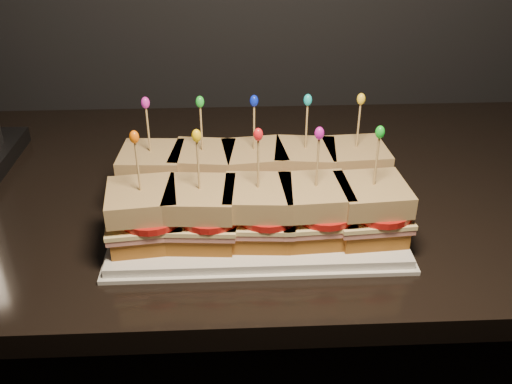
{
  "coord_description": "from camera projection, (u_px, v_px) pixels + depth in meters",
  "views": [
    {
      "loc": [
        0.44,
        0.84,
        1.39
      ],
      "look_at": [
        0.47,
        1.54,
        0.98
      ],
      "focal_mm": 40.0,
      "sensor_mm": 36.0,
      "label": 1
    }
  ],
  "objects": [
    {
      "name": "platter_rim",
      "position": [
        256.0,
        223.0,
        0.83
      ],
      "size": [
        0.41,
        0.26,
        0.01
      ],
      "primitive_type": "cube",
      "color": "silver",
      "rests_on": "granite_slab"
    },
    {
      "name": "sandwich_9_tomato",
      "position": [
        381.0,
        209.0,
        0.76
      ],
      "size": [
        0.09,
        0.09,
        0.01
      ],
      "primitive_type": "cylinder",
      "color": "#B31712",
      "rests_on": "sandwich_9_cheese"
    },
    {
      "name": "sandwich_0_frill",
      "position": [
        145.0,
        103.0,
        0.79
      ],
      "size": [
        0.01,
        0.01,
        0.02
      ],
      "primitive_type": "ellipsoid",
      "color": "#D622B0",
      "rests_on": "sandwich_0_pick"
    },
    {
      "name": "sandwich_6_bread_top",
      "position": [
        200.0,
        199.0,
        0.74
      ],
      "size": [
        0.09,
        0.09,
        0.03
      ],
      "primitive_type": "cube",
      "rotation": [
        0.0,
        0.0,
        -0.07
      ],
      "color": "brown",
      "rests_on": "sandwich_6_tomato"
    },
    {
      "name": "granite_slab",
      "position": [
        145.0,
        193.0,
        0.95
      ],
      "size": [
        2.34,
        0.68,
        0.04
      ],
      "primitive_type": "cube",
      "color": "black",
      "rests_on": "cabinet"
    },
    {
      "name": "sandwich_1_cheese",
      "position": [
        204.0,
        175.0,
        0.85
      ],
      "size": [
        0.11,
        0.11,
        0.01
      ],
      "primitive_type": "cube",
      "rotation": [
        0.0,
        0.0,
        -0.13
      ],
      "color": "#F2DC92",
      "rests_on": "sandwich_1_ham"
    },
    {
      "name": "sandwich_8_frill",
      "position": [
        319.0,
        133.0,
        0.7
      ],
      "size": [
        0.01,
        0.01,
        0.02
      ],
      "primitive_type": "ellipsoid",
      "color": "#D016AC",
      "rests_on": "sandwich_8_pick"
    },
    {
      "name": "sandwich_1_bread_top",
      "position": [
        203.0,
        159.0,
        0.84
      ],
      "size": [
        0.1,
        0.1,
        0.03
      ],
      "primitive_type": "cube",
      "rotation": [
        0.0,
        0.0,
        -0.13
      ],
      "color": "brown",
      "rests_on": "sandwich_1_tomato"
    },
    {
      "name": "sandwich_2_bread_top",
      "position": [
        254.0,
        158.0,
        0.84
      ],
      "size": [
        0.1,
        0.1,
        0.03
      ],
      "primitive_type": "cube",
      "rotation": [
        0.0,
        0.0,
        0.12
      ],
      "color": "brown",
      "rests_on": "sandwich_2_tomato"
    },
    {
      "name": "sandwich_6_pick",
      "position": [
        198.0,
        168.0,
        0.72
      ],
      "size": [
        0.0,
        0.0,
        0.09
      ],
      "primitive_type": "cylinder",
      "color": "tan",
      "rests_on": "sandwich_6_bread_top"
    },
    {
      "name": "sandwich_9_bread_top",
      "position": [
        372.0,
        194.0,
        0.75
      ],
      "size": [
        0.09,
        0.09,
        0.03
      ],
      "primitive_type": "cube",
      "rotation": [
        0.0,
        0.0,
        0.08
      ],
      "color": "brown",
      "rests_on": "sandwich_9_tomato"
    },
    {
      "name": "sandwich_1_tomato",
      "position": [
        212.0,
        173.0,
        0.85
      ],
      "size": [
        0.09,
        0.09,
        0.01
      ],
      "primitive_type": "cylinder",
      "color": "#B31712",
      "rests_on": "sandwich_1_cheese"
    },
    {
      "name": "sandwich_4_bread_bot",
      "position": [
        353.0,
        185.0,
        0.88
      ],
      "size": [
        0.09,
        0.09,
        0.02
      ],
      "primitive_type": "cube",
      "rotation": [
        0.0,
        0.0,
        0.07
      ],
      "color": "brown",
      "rests_on": "platter"
    },
    {
      "name": "sandwich_4_frill",
      "position": [
        361.0,
        99.0,
        0.8
      ],
      "size": [
        0.01,
        0.01,
        0.02
      ],
      "primitive_type": "ellipsoid",
      "color": "yellow",
      "rests_on": "sandwich_4_pick"
    },
    {
      "name": "sandwich_1_pick",
      "position": [
        201.0,
        131.0,
        0.82
      ],
      "size": [
        0.0,
        0.0,
        0.09
      ],
      "primitive_type": "cylinder",
      "color": "tan",
      "rests_on": "sandwich_1_bread_top"
    },
    {
      "name": "sandwich_4_pick",
      "position": [
        358.0,
        128.0,
        0.83
      ],
      "size": [
        0.0,
        0.0,
        0.09
      ],
      "primitive_type": "cylinder",
      "color": "tan",
      "rests_on": "sandwich_4_bread_top"
    },
    {
      "name": "sandwich_9_pick",
      "position": [
        376.0,
        164.0,
        0.73
      ],
      "size": [
        0.0,
        0.0,
        0.09
      ],
      "primitive_type": "cylinder",
      "color": "tan",
      "rests_on": "sandwich_9_bread_top"
    },
    {
      "name": "sandwich_3_bread_top",
      "position": [
        305.0,
        157.0,
        0.85
      ],
      "size": [
        0.1,
        0.1,
        0.03
      ],
      "primitive_type": "cube",
      "rotation": [
        0.0,
        0.0,
        -0.12
      ],
      "color": "brown",
      "rests_on": "sandwich_3_tomato"
    },
    {
      "name": "sandwich_0_pick",
      "position": [
        148.0,
        132.0,
        0.82
      ],
      "size": [
        0.0,
        0.0,
        0.09
      ],
      "primitive_type": "cylinder",
      "color": "tan",
      "rests_on": "sandwich_0_bread_top"
    },
    {
      "name": "sandwich_7_pick",
      "position": [
        258.0,
        167.0,
        0.72
      ],
      "size": [
        0.0,
        0.0,
        0.09
      ],
      "primitive_type": "cylinder",
      "color": "tan",
      "rests_on": "sandwich_7_bread_top"
    },
    {
      "name": "sandwich_5_bread_bot",
      "position": [
        145.0,
        232.0,
        0.77
      ],
      "size": [
        0.1,
        0.1,
        0.02
      ],
      "primitive_type": "cube",
      "rotation": [
        0.0,
        0.0,
        0.11
      ],
      "color": "brown",
      "rests_on": "platter"
    },
    {
      "name": "sandwich_2_cheese",
      "position": [
        254.0,
        174.0,
        0.86
      ],
      "size": [
        0.11,
        0.1,
        0.01
      ],
      "primitive_type": "cube",
      "rotation": [
        0.0,
        0.0,
        0.12
      ],
      "color": "#F2DC92",
      "rests_on": "sandwich_2_ham"
    },
    {
      "name": "sandwich_8_bread_top",
      "position": [
        316.0,
        196.0,
        0.75
      ],
      "size": [
        0.09,
        0.09,
        0.03
      ],
      "primitive_type": "cube",
      "rotation": [
        0.0,
        0.0,
        0.06
      ],
      "color": "brown",
      "rests_on": "sandwich_8_tomato"
    },
    {
      "name": "sandwich_6_frill",
      "position": [
        196.0,
        136.0,
        0.7
      ],
      "size": [
        0.01,
        0.01,
        0.02
      ],
      "primitive_type": "ellipsoid",
      "color": "yellow",
      "rests_on": "sandwich_6_pick"
    },
    {
      "name": "sandwich_0_bread_bot",
      "position": [
        154.0,
        190.0,
        0.86
      ],
      "size": [
        0.09,
        0.09,
        0.02
      ],
      "primitive_type": "cube",
      "rotation": [
        0.0,
        0.0,
        -0.06
      ],
      "color": "brown",
      "rests_on": "platter"
    },
    {
      "name": "sandwich_7_bread_top",
      "position": [
        258.0,
        197.0,
        0.75
      ],
      "size": [
        0.09,
        0.09,
        0.03
      ],
      "primitive_type": "cube",
      "rotation": [
        0.0,
        0.0,
        -0.07
      ],
      "color": "brown",
      "rests_on": "sandwich_7_tomato"
    },
    {
      "name": "sandwich_4_cheese",
      "position": [
        354.0,
        172.0,
        0.86
      ],
      "size": [
        0.1,
        0.1,
        0.01
      ],
      "primitive_type": "cube",
      "rotation": [
        0.0,
        0.0,
        0.07
      ],
      "color": "#F2DC92",
      "rests_on": "sandwich_4_ham"
    },
    {
      "name": "sandwich_5_bread_top",
      "position": [
        142.0,
        200.0,
        0.74
      ],
      "size": [
        0.1,
        0.1,
        0.03
      ],
      "primitive_type": "cube",
      "rotation": [
        0.0,
        0.0,
        0.11
      ],
      "color": "brown",
      "rests_on": "sandwich_5_tomato"
    },
    {
      "name": "sandwich_9_cheese",
      "position": [
        370.0,
        212.0,
        0.77
      ],
      "size": [
        0.1,
        0.1,
        0.01
      ],
      "primitive_type": "cube",
      "rotation": [
        0.0,
        0.0,
        0.08
      ],
      "color": "#F2DC92",
      "rests_on": "sandwich_9_ham"
    },
    {
      "name": "sandwich_5_cheese",
      "position": [
        144.0,
        218.0,
        0.75
      ],
      "size": [
        0.11,
        0.1,
        0.01
      ],
      "primitive_type": "cube",
      "rotation": [
        0.0,
        0.0,
        0.11
      ],
      "color": "#F2DC92",
      "rests_on": "sandwich_5_ham"
    },
    {
      "name": "sandwich_3_cheese",
      "position": [
        304.0,
        173.0,
        0.86
      ],
      "size": [
        0.11,
        0.1,
        0.01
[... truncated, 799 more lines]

